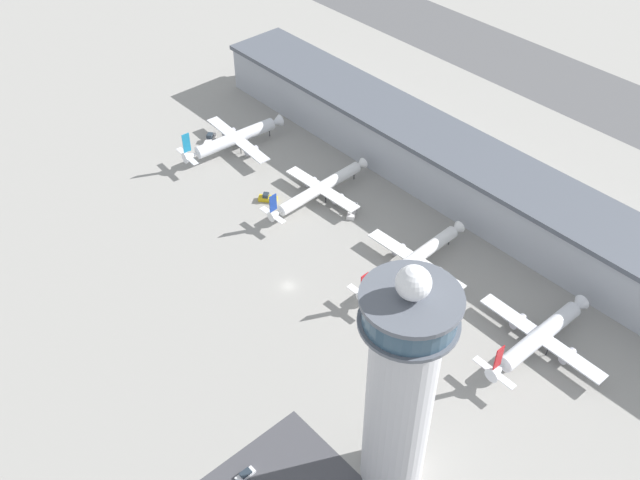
{
  "coord_description": "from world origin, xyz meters",
  "views": [
    {
      "loc": [
        116.21,
        -91.37,
        146.97
      ],
      "look_at": [
        -3.17,
        15.31,
        6.89
      ],
      "focal_mm": 40.0,
      "sensor_mm": 36.0,
      "label": 1
    }
  ],
  "objects_px": {
    "service_truck_fuel": "(210,140)",
    "car_black_suv": "(245,475)",
    "service_truck_catering": "(353,210)",
    "airplane_gate_bravo": "(320,189)",
    "airplane_gate_delta": "(540,337)",
    "service_truck_baggage": "(268,198)",
    "control_tower": "(401,387)",
    "airplane_gate_charlie": "(413,260)",
    "airplane_gate_alpha": "(235,139)"
  },
  "relations": [
    {
      "from": "service_truck_fuel",
      "to": "service_truck_baggage",
      "type": "height_order",
      "value": "service_truck_fuel"
    },
    {
      "from": "airplane_gate_bravo",
      "to": "control_tower",
      "type": "bearing_deg",
      "value": -32.65
    },
    {
      "from": "airplane_gate_alpha",
      "to": "airplane_gate_delta",
      "type": "distance_m",
      "value": 129.31
    },
    {
      "from": "airplane_gate_bravo",
      "to": "airplane_gate_charlie",
      "type": "xyz_separation_m",
      "value": [
        44.34,
        -2.66,
        -0.03
      ]
    },
    {
      "from": "airplane_gate_alpha",
      "to": "service_truck_catering",
      "type": "relative_size",
      "value": 5.18
    },
    {
      "from": "service_truck_fuel",
      "to": "car_black_suv",
      "type": "xyz_separation_m",
      "value": [
        118.07,
        -73.29,
        -0.57
      ]
    },
    {
      "from": "airplane_gate_delta",
      "to": "service_truck_baggage",
      "type": "xyz_separation_m",
      "value": [
        -97.91,
        -13.46,
        -3.65
      ]
    },
    {
      "from": "service_truck_baggage",
      "to": "service_truck_catering",
      "type": "bearing_deg",
      "value": 35.67
    },
    {
      "from": "airplane_gate_charlie",
      "to": "airplane_gate_bravo",
      "type": "bearing_deg",
      "value": 176.57
    },
    {
      "from": "airplane_gate_charlie",
      "to": "car_black_suv",
      "type": "xyz_separation_m",
      "value": [
        20.65,
        -78.06,
        -3.93
      ]
    },
    {
      "from": "airplane_gate_delta",
      "to": "service_truck_catering",
      "type": "distance_m",
      "value": 74.6
    },
    {
      "from": "airplane_gate_delta",
      "to": "car_black_suv",
      "type": "xyz_separation_m",
      "value": [
        -21.75,
        -80.72,
        -4.1
      ]
    },
    {
      "from": "airplane_gate_charlie",
      "to": "airplane_gate_delta",
      "type": "relative_size",
      "value": 1.14
    },
    {
      "from": "airplane_gate_charlie",
      "to": "service_truck_baggage",
      "type": "relative_size",
      "value": 7.07
    },
    {
      "from": "control_tower",
      "to": "airplane_gate_charlie",
      "type": "bearing_deg",
      "value": 128.5
    },
    {
      "from": "service_truck_fuel",
      "to": "car_black_suv",
      "type": "height_order",
      "value": "service_truck_fuel"
    },
    {
      "from": "service_truck_baggage",
      "to": "car_black_suv",
      "type": "distance_m",
      "value": 101.61
    },
    {
      "from": "control_tower",
      "to": "airplane_gate_charlie",
      "type": "relative_size",
      "value": 1.42
    },
    {
      "from": "airplane_gate_alpha",
      "to": "airplane_gate_charlie",
      "type": "relative_size",
      "value": 0.92
    },
    {
      "from": "car_black_suv",
      "to": "service_truck_catering",
      "type": "bearing_deg",
      "value": 122.06
    },
    {
      "from": "service_truck_baggage",
      "to": "airplane_gate_delta",
      "type": "bearing_deg",
      "value": 7.83
    },
    {
      "from": "service_truck_catering",
      "to": "car_black_suv",
      "type": "relative_size",
      "value": 1.68
    },
    {
      "from": "control_tower",
      "to": "airplane_gate_bravo",
      "type": "xyz_separation_m",
      "value": [
        -86.11,
        55.17,
        -26.56
      ]
    },
    {
      "from": "control_tower",
      "to": "airplane_gate_alpha",
      "type": "bearing_deg",
      "value": 157.99
    },
    {
      "from": "airplane_gate_delta",
      "to": "service_truck_fuel",
      "type": "relative_size",
      "value": 4.84
    },
    {
      "from": "service_truck_catering",
      "to": "service_truck_baggage",
      "type": "xyz_separation_m",
      "value": [
        -23.47,
        -16.85,
        0.1
      ]
    },
    {
      "from": "service_truck_fuel",
      "to": "airplane_gate_charlie",
      "type": "bearing_deg",
      "value": 2.8
    },
    {
      "from": "service_truck_catering",
      "to": "service_truck_baggage",
      "type": "height_order",
      "value": "service_truck_baggage"
    },
    {
      "from": "service_truck_fuel",
      "to": "control_tower",
      "type": "bearing_deg",
      "value": -18.94
    },
    {
      "from": "car_black_suv",
      "to": "airplane_gate_delta",
      "type": "bearing_deg",
      "value": 74.92
    },
    {
      "from": "airplane_gate_bravo",
      "to": "car_black_suv",
      "type": "bearing_deg",
      "value": -51.16
    },
    {
      "from": "service_truck_catering",
      "to": "car_black_suv",
      "type": "bearing_deg",
      "value": -57.94
    },
    {
      "from": "control_tower",
      "to": "airplane_gate_charlie",
      "type": "xyz_separation_m",
      "value": [
        -41.77,
        52.51,
        -26.6
      ]
    },
    {
      "from": "service_truck_catering",
      "to": "car_black_suv",
      "type": "xyz_separation_m",
      "value": [
        52.68,
        -84.1,
        -0.35
      ]
    },
    {
      "from": "airplane_gate_charlie",
      "to": "service_truck_catering",
      "type": "bearing_deg",
      "value": 169.3
    },
    {
      "from": "airplane_gate_alpha",
      "to": "control_tower",
      "type": "bearing_deg",
      "value": -22.01
    },
    {
      "from": "airplane_gate_charlie",
      "to": "car_black_suv",
      "type": "height_order",
      "value": "airplane_gate_charlie"
    },
    {
      "from": "airplane_gate_charlie",
      "to": "airplane_gate_alpha",
      "type": "bearing_deg",
      "value": -179.66
    },
    {
      "from": "control_tower",
      "to": "airplane_gate_delta",
      "type": "relative_size",
      "value": 1.62
    },
    {
      "from": "airplane_gate_alpha",
      "to": "airplane_gate_delta",
      "type": "relative_size",
      "value": 1.05
    },
    {
      "from": "airplane_gate_bravo",
      "to": "service_truck_fuel",
      "type": "distance_m",
      "value": 53.7
    },
    {
      "from": "service_truck_baggage",
      "to": "airplane_gate_bravo",
      "type": "bearing_deg",
      "value": 50.32
    },
    {
      "from": "car_black_suv",
      "to": "airplane_gate_charlie",
      "type": "bearing_deg",
      "value": 104.82
    },
    {
      "from": "airplane_gate_bravo",
      "to": "car_black_suv",
      "type": "height_order",
      "value": "airplane_gate_bravo"
    },
    {
      "from": "airplane_gate_delta",
      "to": "control_tower",
      "type": "bearing_deg",
      "value": -90.66
    },
    {
      "from": "service_truck_fuel",
      "to": "service_truck_baggage",
      "type": "bearing_deg",
      "value": -8.19
    },
    {
      "from": "airplane_gate_charlie",
      "to": "service_truck_catering",
      "type": "xyz_separation_m",
      "value": [
        -32.03,
        6.05,
        -3.58
      ]
    },
    {
      "from": "control_tower",
      "to": "car_black_suv",
      "type": "height_order",
      "value": "control_tower"
    },
    {
      "from": "service_truck_fuel",
      "to": "car_black_suv",
      "type": "relative_size",
      "value": 1.71
    },
    {
      "from": "service_truck_fuel",
      "to": "service_truck_catering",
      "type": "bearing_deg",
      "value": 9.39
    }
  ]
}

